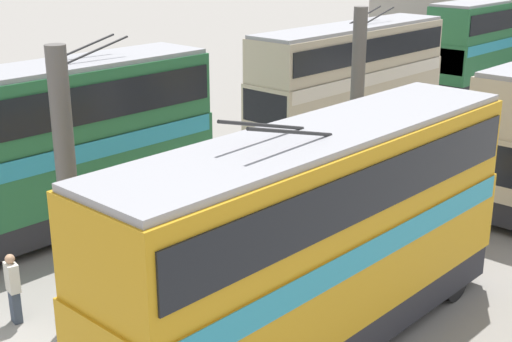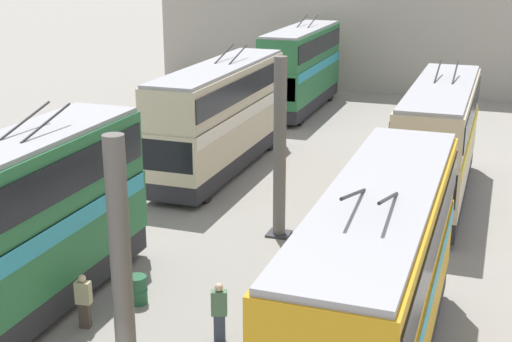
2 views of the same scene
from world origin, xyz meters
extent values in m
cube|color=#A8A093|center=(40.55, 0.00, 4.54)|extent=(0.50, 36.00, 9.09)
cylinder|color=#605B56|center=(2.21, 0.00, 3.26)|extent=(0.45, 0.45, 6.51)
cylinder|color=#605B56|center=(13.27, 0.00, 3.26)|extent=(0.45, 0.45, 6.51)
cube|color=#333338|center=(13.27, 0.00, 0.04)|extent=(0.81, 0.81, 0.08)
cylinder|color=black|center=(9.16, -5.98, 0.54)|extent=(1.08, 0.30, 1.08)
cylinder|color=black|center=(9.16, -3.88, 0.54)|extent=(1.08, 0.30, 1.08)
cube|color=gold|center=(5.04, -4.93, 2.06)|extent=(11.05, 2.50, 1.93)
cube|color=teal|center=(5.04, -4.93, 2.75)|extent=(10.72, 2.54, 0.55)
cube|color=gold|center=(5.04, -4.93, 3.96)|extent=(10.94, 2.43, 1.87)
cube|color=black|center=(5.04, -4.93, 4.05)|extent=(10.61, 2.51, 1.03)
cube|color=#9E9EA3|center=(5.04, -4.93, 4.96)|extent=(10.83, 2.25, 0.14)
cube|color=black|center=(10.50, -4.93, 2.25)|extent=(0.12, 2.30, 1.24)
cylinder|color=#282828|center=(3.66, -5.28, 5.32)|extent=(2.35, 0.07, 0.65)
cylinder|color=#282828|center=(3.66, -4.58, 5.32)|extent=(2.35, 0.07, 0.65)
cylinder|color=black|center=(15.02, -5.98, 0.51)|extent=(1.01, 0.30, 1.01)
cylinder|color=black|center=(15.02, -3.88, 0.51)|extent=(1.01, 0.30, 1.01)
cylinder|color=black|center=(22.76, -5.98, 0.51)|extent=(1.01, 0.30, 1.01)
cylinder|color=black|center=(22.76, -3.88, 0.51)|extent=(1.01, 0.30, 1.01)
cube|color=#28282D|center=(18.99, -4.93, 0.67)|extent=(10.53, 2.45, 0.78)
cube|color=beige|center=(18.99, -4.93, 2.02)|extent=(10.74, 2.50, 1.92)
cube|color=yellow|center=(18.99, -4.93, 2.70)|extent=(10.42, 2.54, 0.55)
cube|color=beige|center=(18.99, -4.93, 3.84)|extent=(10.63, 2.43, 1.72)
cube|color=black|center=(18.99, -4.93, 3.92)|extent=(10.31, 2.51, 0.94)
cube|color=#9E9EA3|center=(18.99, -4.93, 4.77)|extent=(10.53, 2.25, 0.14)
cube|color=black|center=(13.68, -4.93, 2.21)|extent=(0.12, 2.30, 1.23)
cylinder|color=#282828|center=(20.33, -5.28, 5.13)|extent=(2.35, 0.07, 0.65)
cylinder|color=#282828|center=(20.33, -4.58, 5.13)|extent=(2.35, 0.07, 0.65)
cylinder|color=black|center=(8.57, 3.88, 0.52)|extent=(1.05, 0.30, 1.05)
cylinder|color=black|center=(8.57, 5.98, 0.52)|extent=(1.05, 0.30, 1.05)
cube|color=#28282D|center=(5.09, 4.93, 0.68)|extent=(9.95, 2.45, 0.79)
cube|color=#286B3D|center=(5.09, 4.93, 2.04)|extent=(10.16, 2.50, 1.93)
cube|color=teal|center=(5.09, 4.93, 2.73)|extent=(9.85, 2.54, 0.55)
cube|color=#286B3D|center=(5.09, 4.93, 4.01)|extent=(10.06, 2.43, 2.00)
cube|color=black|center=(5.09, 4.93, 4.11)|extent=(9.75, 2.51, 1.10)
cube|color=#9E9EA3|center=(5.09, 4.93, 5.07)|extent=(9.95, 2.25, 0.14)
cylinder|color=#282828|center=(6.36, 4.58, 5.43)|extent=(2.35, 0.07, 0.65)
cylinder|color=#282828|center=(6.36, 5.28, 5.43)|extent=(2.35, 0.07, 0.65)
cylinder|color=black|center=(15.55, 3.88, 0.50)|extent=(1.00, 0.30, 1.00)
cylinder|color=black|center=(15.55, 5.98, 0.50)|extent=(1.00, 0.30, 1.00)
cylinder|color=black|center=(23.92, 3.88, 0.50)|extent=(1.00, 0.30, 1.00)
cylinder|color=black|center=(23.92, 5.98, 0.50)|extent=(1.00, 0.30, 1.00)
cube|color=#28282D|center=(19.84, 4.93, 0.66)|extent=(11.14, 2.45, 0.78)
cube|color=beige|center=(19.84, 4.93, 2.06)|extent=(11.37, 2.50, 2.01)
cube|color=silver|center=(19.84, 4.93, 2.79)|extent=(11.03, 2.54, 0.55)
cube|color=beige|center=(19.84, 4.93, 3.94)|extent=(11.25, 2.43, 1.76)
cube|color=black|center=(19.84, 4.93, 4.03)|extent=(10.91, 2.51, 0.97)
cube|color=#9E9EA3|center=(19.84, 4.93, 4.89)|extent=(11.14, 2.25, 0.14)
cube|color=black|center=(14.21, 4.93, 2.26)|extent=(0.12, 2.30, 1.29)
cylinder|color=#282828|center=(21.26, 4.58, 5.25)|extent=(2.35, 0.07, 0.65)
cylinder|color=#282828|center=(21.26, 5.28, 5.25)|extent=(2.35, 0.07, 0.65)
cylinder|color=black|center=(29.51, 3.88, 0.54)|extent=(1.08, 0.30, 1.08)
cylinder|color=black|center=(29.51, 5.98, 0.54)|extent=(1.08, 0.30, 1.08)
cylinder|color=black|center=(36.86, 3.88, 0.54)|extent=(1.08, 0.30, 1.08)
cylinder|color=black|center=(36.86, 5.98, 0.54)|extent=(1.08, 0.30, 1.08)
cube|color=#28282D|center=(33.29, 4.93, 0.69)|extent=(10.15, 2.45, 0.79)
cube|color=#286B3D|center=(33.29, 4.93, 2.14)|extent=(10.35, 2.50, 2.09)
cube|color=teal|center=(33.29, 4.93, 2.91)|extent=(10.04, 2.54, 0.55)
cube|color=#286B3D|center=(33.29, 4.93, 4.13)|extent=(10.25, 2.43, 1.89)
cube|color=black|center=(33.29, 4.93, 4.22)|extent=(9.94, 2.51, 1.04)
cube|color=#9E9EA3|center=(33.29, 4.93, 5.14)|extent=(10.15, 2.25, 0.14)
cube|color=black|center=(28.17, 4.93, 2.34)|extent=(0.12, 2.30, 1.34)
cylinder|color=#282828|center=(34.58, 4.58, 5.50)|extent=(2.35, 0.07, 0.65)
cylinder|color=#282828|center=(34.58, 5.28, 5.50)|extent=(2.35, 0.07, 0.65)
cube|color=#384251|center=(5.77, -0.73, 0.40)|extent=(0.29, 0.35, 0.79)
cube|color=#4C7051|center=(5.77, -0.73, 1.13)|extent=(0.37, 0.48, 0.69)
sphere|color=beige|center=(5.77, -0.73, 1.59)|extent=(0.22, 0.22, 0.22)
sphere|color=tan|center=(4.18, -2.59, 1.64)|extent=(0.23, 0.23, 0.23)
cube|color=#473D33|center=(5.20, 3.04, 0.37)|extent=(0.24, 0.32, 0.74)
cube|color=tan|center=(5.20, 3.04, 1.06)|extent=(0.29, 0.45, 0.64)
sphere|color=beige|center=(5.20, 3.04, 1.49)|extent=(0.21, 0.21, 0.21)
cylinder|color=#235638|center=(6.94, 2.36, 0.43)|extent=(0.58, 0.58, 0.85)
cylinder|color=#235638|center=(6.94, 2.36, 0.43)|extent=(0.61, 0.61, 0.04)
camera|label=1|loc=(-5.84, -13.23, 8.72)|focal=50.00mm
camera|label=2|loc=(-9.72, -7.21, 10.09)|focal=50.00mm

